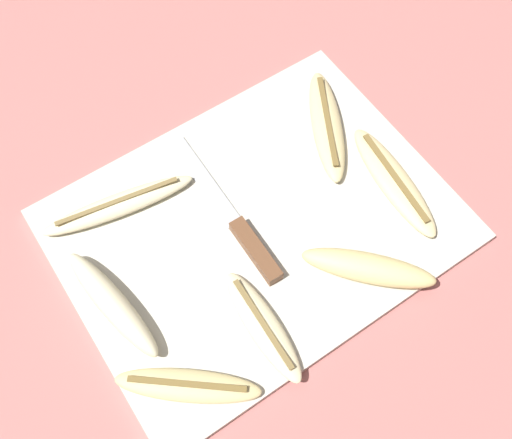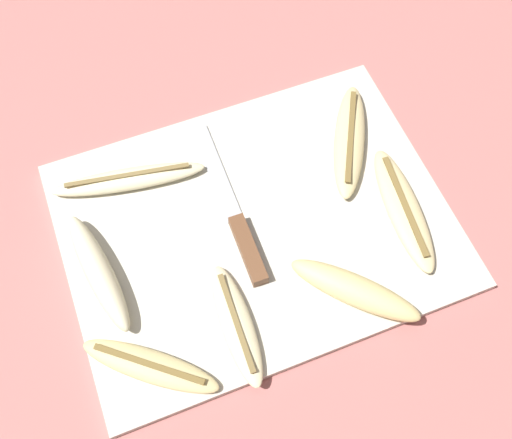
# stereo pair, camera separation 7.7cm
# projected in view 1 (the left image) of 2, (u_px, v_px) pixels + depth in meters

# --- Properties ---
(ground_plane) EXTENTS (4.00, 4.00, 0.00)m
(ground_plane) POSITION_uv_depth(u_px,v_px,m) (256.00, 227.00, 0.79)
(ground_plane) COLOR #B76B66
(cutting_board) EXTENTS (0.49, 0.38, 0.01)m
(cutting_board) POSITION_uv_depth(u_px,v_px,m) (256.00, 225.00, 0.78)
(cutting_board) COLOR beige
(cutting_board) RESTS_ON ground_plane
(knife) EXTENTS (0.03, 0.25, 0.02)m
(knife) POSITION_uv_depth(u_px,v_px,m) (243.00, 233.00, 0.76)
(knife) COLOR brown
(knife) RESTS_ON cutting_board
(banana_mellow_near) EXTENTS (0.13, 0.18, 0.02)m
(banana_mellow_near) POSITION_uv_depth(u_px,v_px,m) (327.00, 125.00, 0.83)
(banana_mellow_near) COLOR beige
(banana_mellow_near) RESTS_ON cutting_board
(banana_bright_far) EXTENTS (0.06, 0.18, 0.03)m
(banana_bright_far) POSITION_uv_depth(u_px,v_px,m) (111.00, 302.00, 0.71)
(banana_bright_far) COLOR beige
(banana_bright_far) RESTS_ON cutting_board
(banana_golden_short) EXTENTS (0.14, 0.15, 0.03)m
(banana_golden_short) POSITION_uv_depth(u_px,v_px,m) (368.00, 268.00, 0.73)
(banana_golden_short) COLOR #EDD689
(banana_golden_short) RESTS_ON cutting_board
(banana_ripe_center) EXTENTS (0.07, 0.19, 0.02)m
(banana_ripe_center) POSITION_uv_depth(u_px,v_px,m) (394.00, 181.00, 0.80)
(banana_ripe_center) COLOR beige
(banana_ripe_center) RESTS_ON cutting_board
(banana_cream_curved) EXTENTS (0.04, 0.16, 0.02)m
(banana_cream_curved) POSITION_uv_depth(u_px,v_px,m) (263.00, 326.00, 0.71)
(banana_cream_curved) COLOR beige
(banana_cream_curved) RESTS_ON cutting_board
(banana_spotted_left) EXTENTS (0.15, 0.14, 0.02)m
(banana_spotted_left) POSITION_uv_depth(u_px,v_px,m) (188.00, 386.00, 0.68)
(banana_spotted_left) COLOR #DBC684
(banana_spotted_left) RESTS_ON cutting_board
(banana_pale_long) EXTENTS (0.21, 0.07, 0.02)m
(banana_pale_long) POSITION_uv_depth(u_px,v_px,m) (119.00, 205.00, 0.78)
(banana_pale_long) COLOR beige
(banana_pale_long) RESTS_ON cutting_board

